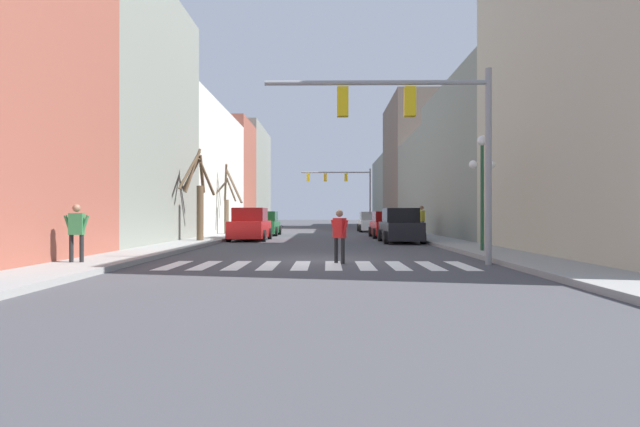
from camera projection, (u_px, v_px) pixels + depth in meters
ground_plane at (318, 260)px, 15.62m from camera, size 240.00×240.00×0.00m
sidewalk_left at (123, 258)px, 15.71m from camera, size 2.02×90.00×0.15m
sidewalk_right at (515, 258)px, 15.54m from camera, size 2.02×90.00×0.15m
building_row_left at (192, 164)px, 38.41m from camera, size 6.00×56.12×12.22m
building_row_right at (445, 165)px, 41.69m from camera, size 6.00×66.11×13.89m
crosswalk_stripes at (317, 265)px, 13.98m from camera, size 8.55×2.60×0.01m
traffic_signal_near at (421, 122)px, 14.28m from camera, size 6.50×0.28×5.62m
traffic_signal_far at (344, 184)px, 53.44m from camera, size 7.47×0.28×6.37m
street_lamp_right_corner at (482, 169)px, 17.86m from camera, size 0.95×0.36×4.12m
car_parked_right_far at (265, 224)px, 34.22m from camera, size 2.03×4.12×1.65m
car_at_intersection at (250, 225)px, 27.63m from camera, size 2.08×4.40×1.81m
car_driving_toward_lane at (400, 227)px, 25.43m from camera, size 2.01×4.33×1.76m
car_parked_left_far at (371, 222)px, 41.78m from camera, size 2.13×4.27×1.67m
car_parked_right_mid at (387, 225)px, 31.00m from camera, size 2.03×4.69×1.62m
pedestrian_waiting_at_curb at (77, 228)px, 13.40m from camera, size 0.67×0.24×1.56m
pedestrian_on_left_sidewalk at (339, 232)px, 14.62m from camera, size 0.54×0.53×1.57m
pedestrian_near_right_corner at (422, 218)px, 30.69m from camera, size 0.57×0.67×1.83m
street_tree_left_mid at (199, 196)px, 24.97m from camera, size 1.76×2.14×4.59m
street_tree_left_near at (227, 203)px, 33.69m from camera, size 2.36×2.07×4.74m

